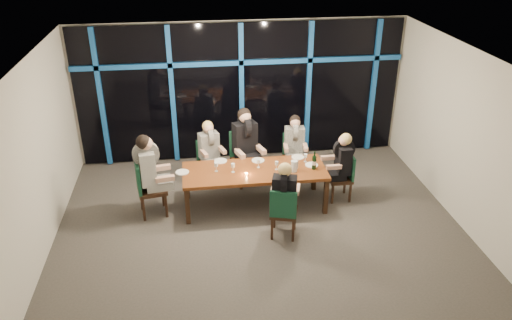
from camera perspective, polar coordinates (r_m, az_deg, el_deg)
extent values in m
plane|color=#4F4A46|center=(8.76, 0.53, -7.91)|extent=(7.00, 7.00, 0.00)
cube|color=silver|center=(10.77, -1.73, 7.86)|extent=(7.00, 0.04, 3.00)
cube|color=silver|center=(5.50, 5.16, -12.62)|extent=(7.00, 0.04, 3.00)
cube|color=silver|center=(8.31, -24.07, -0.53)|extent=(0.04, 6.00, 3.00)
cube|color=silver|center=(9.15, 22.84, 2.16)|extent=(0.04, 6.00, 3.00)
cube|color=white|center=(7.48, 0.63, 11.37)|extent=(7.00, 6.00, 0.04)
cube|color=black|center=(10.71, -1.69, 7.75)|extent=(6.86, 0.04, 2.94)
cube|color=#14509D|center=(10.77, -17.30, 6.65)|extent=(0.10, 0.10, 2.94)
cube|color=#14509D|center=(10.62, -9.53, 7.22)|extent=(0.10, 0.10, 2.94)
cube|color=#14509D|center=(10.66, -1.67, 7.67)|extent=(0.10, 0.10, 2.94)
cube|color=#14509D|center=(10.90, 6.01, 7.96)|extent=(0.10, 0.10, 2.94)
cube|color=#14509D|center=(11.32, 13.24, 8.11)|extent=(0.10, 0.10, 2.94)
cube|color=#14509D|center=(10.47, -1.71, 11.09)|extent=(6.86, 0.10, 0.10)
cube|color=#FF2D14|center=(10.97, 3.92, 11.72)|extent=(0.60, 0.05, 0.35)
cube|color=brown|center=(9.07, -0.17, -1.30)|extent=(2.60, 1.00, 0.06)
cube|color=#301C10|center=(8.81, -7.84, -5.28)|extent=(0.08, 0.08, 0.69)
cube|color=#301C10|center=(9.10, 7.98, -4.17)|extent=(0.08, 0.08, 0.69)
cube|color=#301C10|center=(9.57, -7.90, -2.51)|extent=(0.08, 0.08, 0.69)
cube|color=#301C10|center=(9.84, 6.67, -1.57)|extent=(0.08, 0.08, 0.69)
cube|color=black|center=(9.99, -5.23, -0.52)|extent=(0.54, 0.54, 0.06)
cube|color=#174931|center=(10.04, -5.68, 1.21)|extent=(0.42, 0.18, 0.47)
cube|color=black|center=(9.91, -5.73, -2.28)|extent=(0.05, 0.05, 0.39)
cube|color=black|center=(10.01, -3.92, -1.87)|extent=(0.05, 0.05, 0.39)
cube|color=black|center=(10.19, -6.41, -1.44)|extent=(0.05, 0.05, 0.39)
cube|color=black|center=(10.29, -4.65, -1.06)|extent=(0.05, 0.05, 0.39)
cube|color=black|center=(9.94, -1.16, -0.05)|extent=(0.63, 0.63, 0.07)
cube|color=#174931|center=(10.00, -1.70, 2.02)|extent=(0.50, 0.20, 0.56)
cube|color=black|center=(9.83, -1.73, -2.14)|extent=(0.06, 0.06, 0.47)
cube|color=black|center=(9.98, 0.38, -1.67)|extent=(0.06, 0.06, 0.47)
cube|color=black|center=(10.16, -2.64, -1.15)|extent=(0.06, 0.06, 0.47)
cube|color=black|center=(10.30, -0.58, -0.71)|extent=(0.06, 0.06, 0.47)
cube|color=black|center=(10.17, 4.35, 0.09)|extent=(0.47, 0.47, 0.06)
cube|color=#174931|center=(10.23, 4.27, 1.87)|extent=(0.44, 0.09, 0.48)
cube|color=black|center=(10.11, 3.44, -1.54)|extent=(0.04, 0.04, 0.40)
cube|color=black|center=(10.15, 5.39, -1.49)|extent=(0.04, 0.04, 0.40)
cube|color=black|center=(10.41, 3.25, -0.64)|extent=(0.04, 0.04, 0.40)
cube|color=black|center=(10.45, 5.14, -0.60)|extent=(0.04, 0.04, 0.40)
cube|color=black|center=(9.13, -11.78, -3.33)|extent=(0.57, 0.57, 0.07)
cube|color=#174931|center=(8.97, -13.34, -1.88)|extent=(0.14, 0.50, 0.55)
cube|color=black|center=(9.11, -10.24, -5.19)|extent=(0.05, 0.05, 0.46)
cube|color=black|center=(9.44, -10.59, -3.97)|extent=(0.05, 0.05, 0.46)
cube|color=black|center=(9.08, -12.71, -5.54)|extent=(0.05, 0.05, 0.46)
cube|color=black|center=(9.42, -12.97, -4.31)|extent=(0.05, 0.05, 0.46)
cube|color=black|center=(9.56, 9.53, -2.10)|extent=(0.43, 0.43, 0.06)
cube|color=#174931|center=(9.50, 10.74, -0.66)|extent=(0.05, 0.43, 0.48)
cube|color=black|center=(9.77, 8.18, -2.87)|extent=(0.04, 0.04, 0.40)
cube|color=black|center=(9.49, 8.73, -3.88)|extent=(0.04, 0.04, 0.40)
cube|color=black|center=(9.86, 10.10, -2.72)|extent=(0.04, 0.04, 0.40)
cube|color=black|center=(9.58, 10.70, -3.71)|extent=(0.04, 0.04, 0.40)
cube|color=black|center=(8.41, 3.21, -5.99)|extent=(0.55, 0.55, 0.06)
cube|color=#174931|center=(8.10, 3.12, -5.16)|extent=(0.44, 0.17, 0.49)
cube|color=black|center=(8.67, 4.45, -6.76)|extent=(0.05, 0.05, 0.41)
cube|color=black|center=(8.70, 2.12, -6.59)|extent=(0.05, 0.05, 0.41)
cube|color=black|center=(8.38, 4.26, -8.08)|extent=(0.05, 0.05, 0.41)
cube|color=black|center=(8.41, 1.85, -7.90)|extent=(0.05, 0.05, 0.41)
cube|color=black|center=(9.86, -5.01, -0.30)|extent=(0.45, 0.48, 0.13)
cube|color=black|center=(9.85, -5.41, 1.67)|extent=(0.43, 0.33, 0.53)
cylinder|color=black|center=(9.76, -5.46, 2.77)|extent=(0.21, 0.40, 0.39)
sphere|color=tan|center=(9.68, -5.46, 3.64)|extent=(0.20, 0.20, 0.20)
sphere|color=tan|center=(9.70, -5.55, 3.87)|extent=(0.22, 0.22, 0.22)
cube|color=tan|center=(9.62, -5.95, 0.73)|extent=(0.16, 0.29, 0.08)
cube|color=tan|center=(9.74, -3.89, 1.16)|extent=(0.16, 0.29, 0.08)
cube|color=black|center=(9.78, -0.84, 0.22)|extent=(0.52, 0.57, 0.16)
cube|color=black|center=(9.77, -1.29, 2.57)|extent=(0.51, 0.39, 0.62)
cylinder|color=black|center=(9.68, -1.31, 3.90)|extent=(0.25, 0.48, 0.47)
sphere|color=tan|center=(9.58, -1.26, 4.96)|extent=(0.23, 0.23, 0.23)
sphere|color=black|center=(9.61, -1.37, 5.23)|extent=(0.26, 0.26, 0.26)
cube|color=tan|center=(9.55, -1.85, 0.72)|extent=(0.19, 0.35, 0.09)
cube|color=tan|center=(9.72, 0.57, 1.21)|extent=(0.19, 0.35, 0.09)
cube|color=black|center=(10.03, 4.44, 0.29)|extent=(0.38, 0.43, 0.13)
cube|color=black|center=(10.03, 4.40, 2.30)|extent=(0.40, 0.26, 0.54)
cylinder|color=black|center=(9.94, 4.45, 3.41)|extent=(0.13, 0.41, 0.40)
sphere|color=tan|center=(9.86, 4.49, 4.29)|extent=(0.20, 0.20, 0.20)
sphere|color=black|center=(9.88, 4.47, 4.53)|extent=(0.22, 0.22, 0.22)
cube|color=tan|center=(9.82, 3.43, 1.42)|extent=(0.10, 0.29, 0.08)
cube|color=tan|center=(9.87, 5.66, 1.46)|extent=(0.10, 0.29, 0.08)
cube|color=black|center=(9.08, -11.02, -2.61)|extent=(0.52, 0.47, 0.15)
cube|color=black|center=(8.90, -12.34, -0.73)|extent=(0.34, 0.48, 0.62)
cylinder|color=black|center=(8.80, -12.49, 0.67)|extent=(0.47, 0.19, 0.46)
sphere|color=tan|center=(8.71, -12.47, 1.86)|extent=(0.23, 0.23, 0.23)
sphere|color=black|center=(8.70, -12.78, 2.02)|extent=(0.25, 0.25, 0.25)
cube|color=tan|center=(8.81, -10.37, -2.13)|extent=(0.34, 0.14, 0.09)
cube|color=tan|center=(9.20, -10.76, -0.86)|extent=(0.34, 0.14, 0.09)
cube|color=black|center=(9.49, 8.91, -1.65)|extent=(0.40, 0.34, 0.13)
cube|color=black|center=(9.39, 9.93, 0.10)|extent=(0.23, 0.38, 0.53)
cylinder|color=black|center=(9.30, 10.03, 1.25)|extent=(0.40, 0.10, 0.40)
sphere|color=tan|center=(9.22, 10.01, 2.20)|extent=(0.20, 0.20, 0.20)
sphere|color=tan|center=(9.22, 10.24, 2.38)|extent=(0.22, 0.22, 0.22)
cube|color=tan|center=(9.51, 8.27, 0.26)|extent=(0.29, 0.08, 0.08)
cube|color=tan|center=(9.18, 8.90, -0.79)|extent=(0.29, 0.08, 0.08)
cube|color=black|center=(8.46, 3.30, -5.01)|extent=(0.45, 0.49, 0.14)
cube|color=black|center=(8.16, 3.26, -3.65)|extent=(0.44, 0.33, 0.55)
cylinder|color=black|center=(8.05, 3.30, -2.33)|extent=(0.21, 0.42, 0.41)
sphere|color=tan|center=(7.98, 3.34, -1.15)|extent=(0.21, 0.21, 0.21)
sphere|color=tan|center=(7.93, 3.32, -1.10)|extent=(0.23, 0.23, 0.23)
cube|color=tan|center=(8.38, 4.73, -3.37)|extent=(0.16, 0.30, 0.08)
cube|color=tan|center=(8.41, 2.07, -3.18)|extent=(0.16, 0.30, 0.08)
cylinder|color=white|center=(9.38, -4.07, -0.11)|extent=(0.24, 0.24, 0.01)
cylinder|color=white|center=(9.37, 0.23, -0.05)|extent=(0.24, 0.24, 0.01)
cylinder|color=white|center=(9.53, 4.80, 0.32)|extent=(0.24, 0.24, 0.01)
cylinder|color=white|center=(9.05, -8.29, -1.38)|extent=(0.24, 0.24, 0.01)
cylinder|color=white|center=(9.26, 6.37, -0.57)|extent=(0.24, 0.24, 0.01)
cylinder|color=white|center=(8.73, 3.61, -2.27)|extent=(0.24, 0.24, 0.01)
cylinder|color=black|center=(9.09, 6.66, -0.31)|extent=(0.08, 0.08, 0.25)
cylinder|color=black|center=(9.01, 6.72, 0.69)|extent=(0.03, 0.03, 0.10)
cylinder|color=silver|center=(9.09, 6.66, -0.31)|extent=(0.08, 0.08, 0.07)
cylinder|color=silver|center=(8.98, 4.38, -0.70)|extent=(0.12, 0.12, 0.21)
cylinder|color=silver|center=(8.98, 4.78, -0.55)|extent=(0.02, 0.02, 0.15)
cylinder|color=#F9AB4A|center=(8.89, -1.10, -1.59)|extent=(0.05, 0.05, 0.03)
cylinder|color=silver|center=(8.98, -2.63, -1.37)|extent=(0.06, 0.06, 0.01)
cylinder|color=silver|center=(8.96, -2.64, -1.08)|extent=(0.01, 0.01, 0.10)
cylinder|color=silver|center=(8.92, -2.65, -0.60)|extent=(0.07, 0.07, 0.07)
cylinder|color=white|center=(9.13, 0.28, -0.84)|extent=(0.06, 0.06, 0.01)
cylinder|color=white|center=(9.11, 0.28, -0.57)|extent=(0.01, 0.01, 0.09)
cylinder|color=white|center=(9.08, 0.28, -0.13)|extent=(0.06, 0.06, 0.06)
cylinder|color=silver|center=(9.07, 2.36, -1.07)|extent=(0.06, 0.06, 0.01)
cylinder|color=silver|center=(9.05, 2.37, -0.79)|extent=(0.01, 0.01, 0.09)
cylinder|color=silver|center=(9.01, 2.38, -0.35)|extent=(0.06, 0.06, 0.06)
cylinder|color=silver|center=(9.03, -4.55, -1.28)|extent=(0.06, 0.06, 0.01)
cylinder|color=silver|center=(9.00, -4.56, -0.98)|extent=(0.01, 0.01, 0.10)
cylinder|color=silver|center=(8.97, -4.58, -0.51)|extent=(0.07, 0.07, 0.07)
cylinder|color=silver|center=(9.39, 5.65, -0.18)|extent=(0.06, 0.06, 0.01)
cylinder|color=silver|center=(9.36, 5.66, 0.08)|extent=(0.01, 0.01, 0.09)
cylinder|color=silver|center=(9.33, 5.68, 0.51)|extent=(0.06, 0.06, 0.06)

